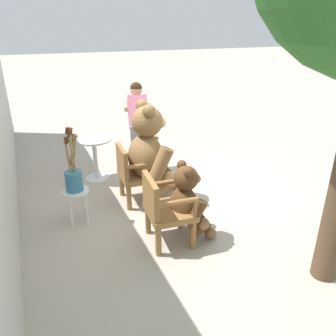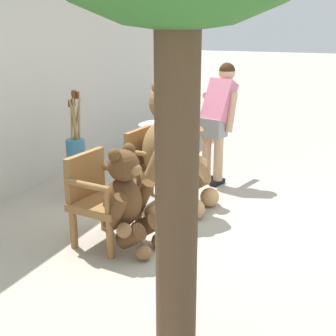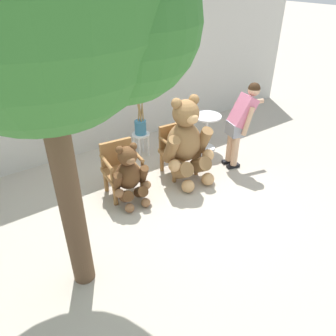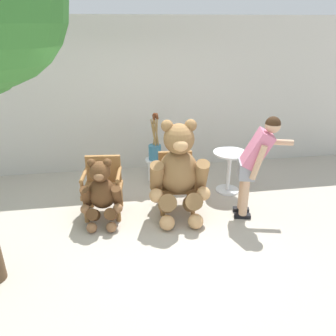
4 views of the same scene
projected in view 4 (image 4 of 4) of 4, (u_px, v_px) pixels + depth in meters
name	position (u px, v px, depth m)	size (l,w,h in m)	color
ground_plane	(145.00, 235.00, 4.50)	(60.00, 60.00, 0.00)	#B2A899
back_wall	(131.00, 97.00, 6.10)	(10.00, 0.16, 2.80)	beige
wooden_chair_left	(103.00, 185.00, 4.87)	(0.61, 0.58, 0.86)	olive
wooden_chair_right	(176.00, 180.00, 5.03)	(0.59, 0.56, 0.86)	olive
teddy_bear_large	(179.00, 171.00, 4.69)	(0.88, 0.85, 1.46)	olive
teddy_bear_small	(102.00, 193.00, 4.60)	(0.59, 0.58, 0.98)	brown
person_visitor	(255.00, 159.00, 4.60)	(0.84, 0.48, 1.53)	black
white_stool	(155.00, 165.00, 5.83)	(0.34, 0.34, 0.46)	white
brush_bucket	(155.00, 148.00, 5.70)	(0.22, 0.22, 0.84)	teal
round_side_table	(229.00, 167.00, 5.50)	(0.56, 0.56, 0.72)	silver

